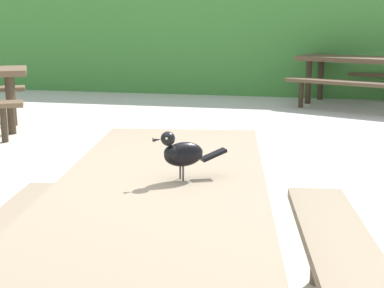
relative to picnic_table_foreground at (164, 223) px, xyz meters
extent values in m
cube|color=#428438|center=(-0.25, 8.40, 0.29)|extent=(28.00, 1.74, 1.69)
cube|color=#84725B|center=(0.00, 0.00, 0.15)|extent=(1.00, 1.89, 0.07)
cylinder|color=brown|center=(-0.36, 0.66, -0.22)|extent=(0.09, 0.09, 0.67)
cylinder|color=brown|center=(0.17, 0.73, -0.22)|extent=(0.09, 0.09, 0.67)
cylinder|color=brown|center=(-0.78, 0.54, -0.36)|extent=(0.07, 0.07, 0.39)
cube|color=#84725B|center=(0.69, 0.10, -0.14)|extent=(0.51, 1.73, 0.05)
cylinder|color=brown|center=(0.61, 0.73, -0.36)|extent=(0.07, 0.07, 0.39)
ellipsoid|color=black|center=(0.08, -0.02, 0.28)|extent=(0.16, 0.14, 0.09)
ellipsoid|color=black|center=(0.05, -0.04, 0.29)|extent=(0.09, 0.09, 0.06)
sphere|color=black|center=(0.03, -0.05, 0.34)|extent=(0.05, 0.05, 0.05)
sphere|color=#EAE08C|center=(0.04, -0.08, 0.35)|extent=(0.01, 0.01, 0.01)
sphere|color=#EAE08C|center=(0.01, -0.04, 0.35)|extent=(0.01, 0.01, 0.01)
cone|color=black|center=(0.00, -0.08, 0.34)|extent=(0.03, 0.03, 0.02)
cube|color=black|center=(0.18, 0.05, 0.27)|extent=(0.10, 0.09, 0.04)
cylinder|color=#47423D|center=(0.09, -0.04, 0.21)|extent=(0.01, 0.01, 0.05)
cylinder|color=#47423D|center=(0.07, -0.01, 0.21)|extent=(0.01, 0.01, 0.05)
cylinder|color=#423324|center=(-2.82, 3.80, -0.22)|extent=(0.09, 0.09, 0.67)
cylinder|color=#423324|center=(-3.07, 4.27, -0.22)|extent=(0.09, 0.09, 0.67)
cylinder|color=#423324|center=(-2.67, 3.39, -0.36)|extent=(0.07, 0.07, 0.39)
cylinder|color=#423324|center=(-3.32, 4.63, -0.36)|extent=(0.07, 0.07, 0.39)
cube|color=brown|center=(1.29, 6.88, 0.15)|extent=(1.95, 1.37, 0.07)
cylinder|color=#382B1D|center=(0.54, 6.89, -0.22)|extent=(0.09, 0.09, 0.67)
cylinder|color=#382B1D|center=(0.74, 7.38, -0.22)|extent=(0.09, 0.09, 0.67)
cube|color=brown|center=(1.03, 6.22, -0.14)|extent=(1.69, 0.89, 0.05)
cylinder|color=#382B1D|center=(0.44, 6.46, -0.36)|extent=(0.07, 0.07, 0.39)
cube|color=brown|center=(1.55, 7.53, -0.14)|extent=(1.69, 0.89, 0.05)
cylinder|color=#382B1D|center=(0.95, 7.76, -0.36)|extent=(0.07, 0.07, 0.39)
camera|label=1|loc=(0.51, -1.91, 0.76)|focal=51.45mm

